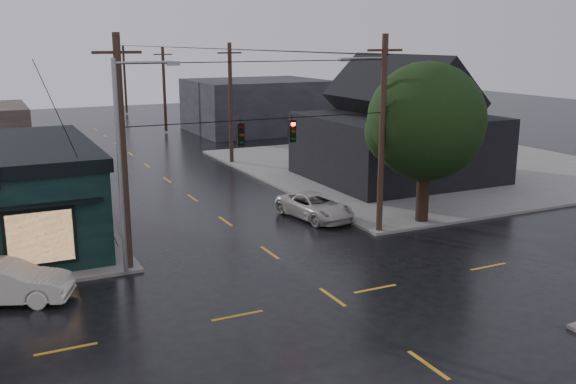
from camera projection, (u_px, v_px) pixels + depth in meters
name	position (u px, v px, depth m)	size (l,w,h in m)	color
ground_plane	(332.00, 297.00, 25.16)	(160.00, 160.00, 0.00)	black
sidewalk_ne	(426.00, 166.00, 51.14)	(28.00, 28.00, 0.15)	slate
ne_building	(399.00, 118.00, 45.38)	(12.60, 11.60, 8.75)	black
corner_tree	(426.00, 122.00, 34.08)	(6.34, 6.34, 8.65)	black
utility_pole_nw	(130.00, 270.00, 28.10)	(2.00, 0.32, 10.15)	black
utility_pole_ne	(379.00, 233.00, 33.61)	(2.00, 0.32, 10.15)	black
utility_pole_far_a	(232.00, 163.00, 52.44)	(2.00, 0.32, 9.65)	black
utility_pole_far_b	(166.00, 132.00, 69.95)	(2.00, 0.32, 9.15)	black
utility_pole_far_c	(127.00, 114.00, 87.47)	(2.00, 0.32, 9.15)	black
span_signal_assembly	(266.00, 132.00, 29.58)	(13.00, 0.48, 1.23)	black
streetlight_nw	(127.00, 276.00, 27.36)	(5.40, 0.30, 9.15)	gray
streetlight_ne	(379.00, 228.00, 34.44)	(5.40, 0.30, 9.15)	gray
bg_building_east	(257.00, 105.00, 70.71)	(14.00, 12.00, 5.60)	black
sedan_cream	(5.00, 283.00, 24.46)	(1.72, 4.93, 1.62)	beige
suv_silver	(315.00, 206.00, 36.12)	(2.36, 5.11, 1.42)	#B8B2AA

